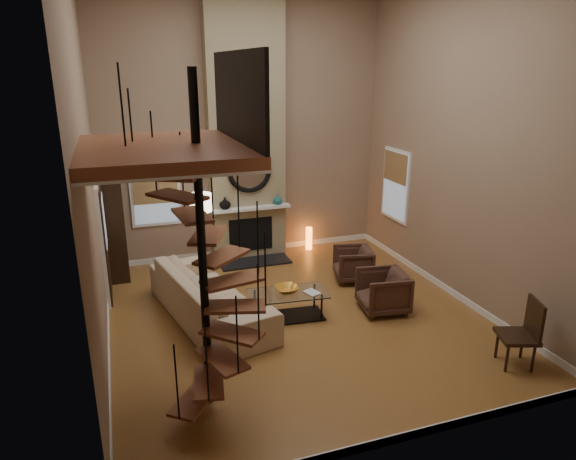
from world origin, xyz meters
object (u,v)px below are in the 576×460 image
object	(u,v)px
sofa	(209,295)
side_chair	(524,331)
hutch	(114,231)
coffee_table	(288,302)
armchair_far	(387,291)
armchair_near	(356,264)
floor_lamp	(201,209)
accent_lamp	(309,239)

from	to	relation	value
sofa	side_chair	bearing A→B (deg)	-138.31
hutch	side_chair	size ratio (longest dim) A/B	2.01
sofa	coffee_table	size ratio (longest dim) A/B	2.16
coffee_table	armchair_far	bearing A→B (deg)	-9.58
coffee_table	side_chair	bearing A→B (deg)	-42.29
armchair_near	floor_lamp	xyz separation A→B (m)	(-2.79, 1.10, 1.06)
coffee_table	floor_lamp	world-z (taller)	floor_lamp
armchair_near	side_chair	size ratio (longest dim) A/B	0.70
armchair_far	accent_lamp	world-z (taller)	armchair_far
sofa	armchair_far	world-z (taller)	sofa
coffee_table	floor_lamp	bearing A→B (deg)	115.63
hutch	armchair_far	distance (m)	5.36
armchair_near	sofa	bearing A→B (deg)	-65.25
armchair_near	floor_lamp	bearing A→B (deg)	-97.73
hutch	sofa	distance (m)	2.80
sofa	armchair_near	distance (m)	3.05
armchair_near	floor_lamp	world-z (taller)	floor_lamp
armchair_near	coffee_table	size ratio (longest dim) A/B	0.52
armchair_far	armchair_near	bearing A→B (deg)	-175.23
coffee_table	accent_lamp	xyz separation A→B (m)	(1.55, 3.02, -0.03)
hutch	accent_lamp	world-z (taller)	hutch
armchair_near	side_chair	world-z (taller)	side_chair
armchair_far	coffee_table	size ratio (longest dim) A/B	0.58
hutch	floor_lamp	bearing A→B (deg)	-22.93
armchair_near	armchair_far	bearing A→B (deg)	10.63
sofa	accent_lamp	distance (m)	3.80
sofa	accent_lamp	world-z (taller)	sofa
armchair_near	side_chair	bearing A→B (deg)	27.97
sofa	side_chair	distance (m)	4.80
hutch	floor_lamp	distance (m)	1.81
armchair_far	side_chair	bearing A→B (deg)	31.93
sofa	coffee_table	xyz separation A→B (m)	(1.23, -0.45, -0.11)
side_chair	floor_lamp	bearing A→B (deg)	128.93
hutch	sofa	size ratio (longest dim) A/B	0.70
floor_lamp	coffee_table	bearing A→B (deg)	-64.37
hutch	armchair_far	world-z (taller)	hutch
accent_lamp	sofa	bearing A→B (deg)	-137.28
hutch	armchair_near	bearing A→B (deg)	-22.02
armchair_far	side_chair	size ratio (longest dim) A/B	0.77
armchair_far	floor_lamp	world-z (taller)	floor_lamp
hutch	sofa	bearing A→B (deg)	-59.33
accent_lamp	side_chair	distance (m)	5.53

